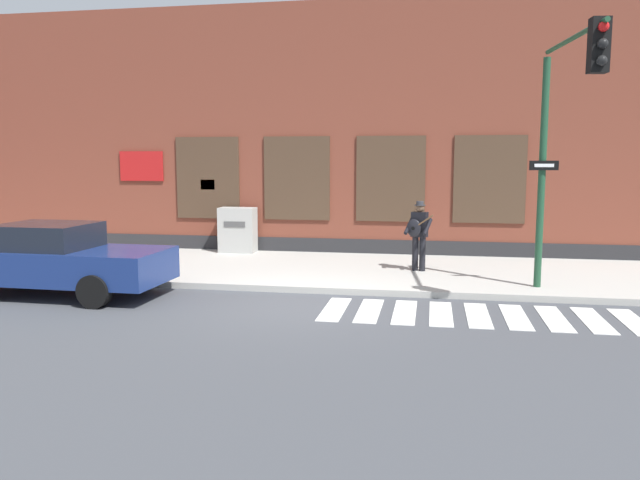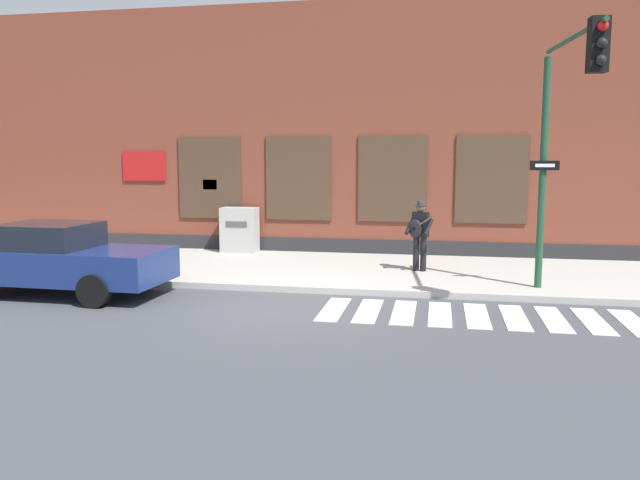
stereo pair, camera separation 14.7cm
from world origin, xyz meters
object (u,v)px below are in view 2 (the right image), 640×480
red_car (58,259)px  traffic_light (564,119)px  busker (419,232)px  utility_box (240,230)px

red_car → traffic_light: traffic_light is taller
busker → traffic_light: traffic_light is taller
busker → traffic_light: 4.58m
red_car → utility_box: 6.14m
traffic_light → utility_box: traffic_light is taller
red_car → busker: 8.26m
red_car → traffic_light: 10.60m
busker → utility_box: busker is taller
busker → utility_box: size_ratio=1.30×
utility_box → traffic_light: bearing=-31.4°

